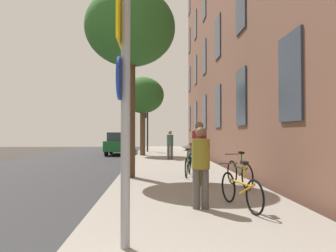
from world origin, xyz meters
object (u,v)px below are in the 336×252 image
tree_far (143,96)px  pedestrian_1 (199,149)px  pedestrian_2 (170,143)px  car_0 (119,143)px  bicycle_3 (192,160)px  car_1 (121,141)px  tree_near (130,30)px  bicycle_1 (239,173)px  bicycle_4 (191,155)px  bicycle_2 (188,165)px  pedestrian_0 (201,162)px  bicycle_0 (241,190)px  bicycle_5 (191,153)px  sign_post (124,92)px  traffic_light (146,121)px

tree_far → pedestrian_1: size_ratio=2.90×
pedestrian_2 → car_0: pedestrian_2 is taller
bicycle_3 → car_1: bearing=106.2°
tree_near → bicycle_1: 5.91m
tree_near → bicycle_4: (2.65, 5.09, -4.59)m
bicycle_4 → bicycle_2: bearing=-98.1°
pedestrian_0 → pedestrian_2: pedestrian_2 is taller
car_0 → car_1: bearing=94.5°
bicycle_0 → pedestrian_1: bearing=98.7°
pedestrian_2 → bicycle_4: bearing=-63.4°
bicycle_2 → bicycle_3: (0.43, 2.40, -0.02)m
bicycle_4 → bicycle_1: bearing=-86.3°
pedestrian_1 → car_1: size_ratio=0.39×
tree_far → bicycle_3: tree_far is taller
bicycle_4 → car_0: bearing=120.0°
tree_near → pedestrian_2: (1.71, 6.97, -4.03)m
bicycle_0 → bicycle_5: bearing=87.7°
sign_post → bicycle_4: sign_post is taller
bicycle_5 → pedestrian_1: 9.37m
pedestrian_2 → bicycle_2: bearing=-87.8°
bicycle_2 → bicycle_5: bicycle_2 is taller
traffic_light → pedestrian_1: 16.37m
car_1 → bicycle_0: bearing=-78.6°
car_0 → tree_far: bearing=-51.1°
bicycle_2 → pedestrian_0: 4.83m
sign_post → tree_far: size_ratio=0.69×
bicycle_4 → pedestrian_2: pedestrian_2 is taller
bicycle_4 → car_1: 13.96m
pedestrian_0 → pedestrian_1: 2.72m
traffic_light → bicycle_0: size_ratio=2.05×
bicycle_2 → car_1: bearing=102.8°
pedestrian_0 → pedestrian_1: bearing=82.2°
car_1 → sign_post: bearing=-84.2°
bicycle_1 → pedestrian_0: (-1.42, -2.40, 0.53)m
tree_near → pedestrian_1: tree_near is taller
bicycle_1 → pedestrian_0: bearing=-120.6°
pedestrian_1 → pedestrian_2: pedestrian_1 is taller
pedestrian_0 → sign_post: bearing=-122.4°
bicycle_1 → bicycle_5: size_ratio=1.04×
traffic_light → bicycle_5: 7.71m
bicycle_5 → pedestrian_2: 1.46m
pedestrian_2 → car_1: (-3.82, 11.24, -0.19)m
sign_post → tree_near: tree_near is taller
traffic_light → bicycle_5: traffic_light is taller
traffic_light → pedestrian_0: traffic_light is taller
tree_near → bicycle_4: bearing=62.5°
bicycle_0 → bicycle_4: (0.17, 9.60, -0.01)m
pedestrian_1 → tree_far: bearing=99.2°
bicycle_3 → car_1: car_1 is taller
bicycle_1 → bicycle_4: bicycle_1 is taller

